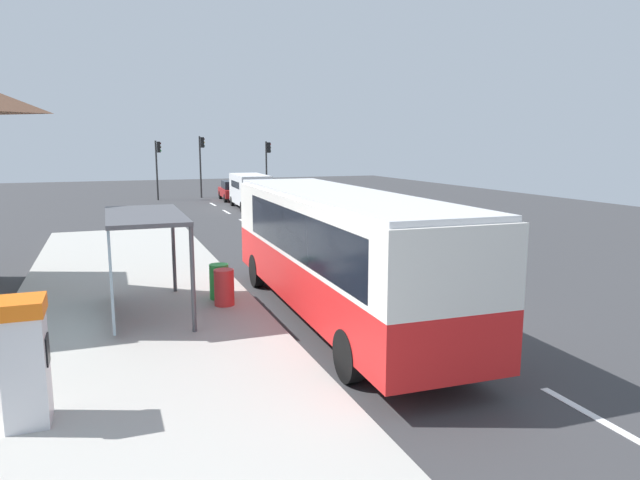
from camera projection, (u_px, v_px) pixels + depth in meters
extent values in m
cube|color=#38383A|center=(262.00, 235.00, 27.68)|extent=(56.00, 92.00, 0.04)
cube|color=#ADAAA3|center=(137.00, 316.00, 14.37)|extent=(6.20, 30.00, 0.18)
cube|color=silver|center=(592.00, 415.00, 9.28)|extent=(0.16, 2.20, 0.01)
cube|color=silver|center=(430.00, 325.00, 13.90)|extent=(0.16, 2.20, 0.01)
cube|color=silver|center=(349.00, 280.00, 18.52)|extent=(0.16, 2.20, 0.01)
cube|color=silver|center=(300.00, 253.00, 23.14)|extent=(0.16, 2.20, 0.01)
cube|color=silver|center=(267.00, 235.00, 27.76)|extent=(0.16, 2.20, 0.01)
cube|color=silver|center=(244.00, 222.00, 32.38)|extent=(0.16, 2.20, 0.01)
cube|color=silver|center=(227.00, 212.00, 37.00)|extent=(0.16, 2.20, 0.01)
cube|color=silver|center=(213.00, 204.00, 41.62)|extent=(0.16, 2.20, 0.01)
cube|color=red|center=(336.00, 277.00, 14.26)|extent=(2.75, 11.06, 1.15)
cube|color=silver|center=(336.00, 226.00, 14.04)|extent=(2.75, 11.06, 1.45)
cube|color=silver|center=(336.00, 194.00, 13.91)|extent=(2.62, 10.83, 0.12)
cube|color=black|center=(278.00, 206.00, 19.13)|extent=(2.30, 0.17, 1.22)
cube|color=black|center=(295.00, 234.00, 13.20)|extent=(0.28, 8.58, 1.10)
cylinder|color=black|center=(257.00, 271.00, 17.62)|extent=(0.30, 1.01, 1.00)
cylinder|color=black|center=(326.00, 266.00, 18.35)|extent=(0.30, 1.01, 1.00)
cylinder|color=black|center=(349.00, 356.00, 10.54)|extent=(0.30, 1.01, 1.00)
cylinder|color=black|center=(455.00, 342.00, 11.27)|extent=(0.30, 1.01, 1.00)
cube|color=white|center=(250.00, 189.00, 38.90)|extent=(2.24, 5.29, 1.96)
cube|color=black|center=(250.00, 184.00, 38.84)|extent=(2.18, 3.21, 0.44)
cylinder|color=black|center=(270.00, 206.00, 37.45)|extent=(0.25, 0.69, 0.68)
cylinder|color=black|center=(242.00, 207.00, 36.91)|extent=(0.25, 0.69, 0.68)
cylinder|color=black|center=(257.00, 200.00, 41.21)|extent=(0.25, 0.69, 0.68)
cylinder|color=black|center=(232.00, 201.00, 40.67)|extent=(0.25, 0.69, 0.68)
cube|color=#A51919|center=(233.00, 192.00, 44.63)|extent=(2.05, 4.50, 0.60)
cube|color=black|center=(233.00, 185.00, 44.34)|extent=(1.72, 2.46, 0.60)
cylinder|color=black|center=(220.00, 195.00, 45.86)|extent=(0.24, 0.65, 0.64)
cylinder|color=black|center=(241.00, 194.00, 46.33)|extent=(0.24, 0.65, 0.64)
cylinder|color=black|center=(225.00, 198.00, 43.03)|extent=(0.24, 0.65, 0.64)
cylinder|color=black|center=(247.00, 198.00, 43.51)|extent=(0.24, 0.65, 0.64)
cube|color=silver|center=(26.00, 370.00, 8.54)|extent=(0.60, 0.70, 1.70)
cube|color=orange|center=(20.00, 307.00, 8.37)|extent=(0.66, 0.76, 0.24)
cube|color=black|center=(47.00, 350.00, 8.60)|extent=(0.03, 0.36, 0.44)
cylinder|color=red|center=(224.00, 287.00, 14.94)|extent=(0.52, 0.52, 0.95)
cylinder|color=green|center=(219.00, 281.00, 15.59)|extent=(0.52, 0.52, 0.95)
cylinder|color=#2D2D2D|center=(266.00, 170.00, 46.76)|extent=(0.14, 0.14, 4.55)
cube|color=black|center=(269.00, 148.00, 46.54)|extent=(0.24, 0.28, 0.84)
sphere|color=red|center=(270.00, 144.00, 46.54)|extent=(0.16, 0.16, 0.16)
sphere|color=#3C2C03|center=(270.00, 148.00, 46.58)|extent=(0.16, 0.16, 0.16)
sphere|color=black|center=(270.00, 151.00, 46.63)|extent=(0.16, 0.16, 0.16)
cylinder|color=#2D2D2D|center=(157.00, 171.00, 44.54)|extent=(0.14, 0.14, 4.61)
cube|color=black|center=(159.00, 147.00, 44.31)|extent=(0.24, 0.28, 0.84)
sphere|color=#360606|center=(160.00, 143.00, 44.31)|extent=(0.16, 0.16, 0.16)
sphere|color=#3C2C03|center=(160.00, 147.00, 44.35)|extent=(0.16, 0.16, 0.16)
sphere|color=green|center=(160.00, 151.00, 44.40)|extent=(0.16, 0.16, 0.16)
cylinder|color=#2D2D2D|center=(200.00, 167.00, 46.45)|extent=(0.14, 0.14, 4.96)
cube|color=black|center=(202.00, 142.00, 46.20)|extent=(0.24, 0.28, 0.84)
sphere|color=#360606|center=(204.00, 139.00, 46.19)|extent=(0.16, 0.16, 0.16)
sphere|color=#F2B20C|center=(204.00, 142.00, 46.24)|extent=(0.16, 0.16, 0.16)
sphere|color=black|center=(204.00, 146.00, 46.29)|extent=(0.16, 0.16, 0.16)
cube|color=#4C4C51|center=(145.00, 215.00, 13.95)|extent=(1.80, 4.00, 0.10)
cube|color=#8CA5B2|center=(110.00, 266.00, 13.86)|extent=(0.06, 3.80, 2.30)
cylinder|color=#4C4C51|center=(193.00, 279.00, 12.69)|extent=(0.10, 0.10, 2.44)
cylinder|color=#4C4C51|center=(174.00, 249.00, 16.21)|extent=(0.10, 0.10, 2.44)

